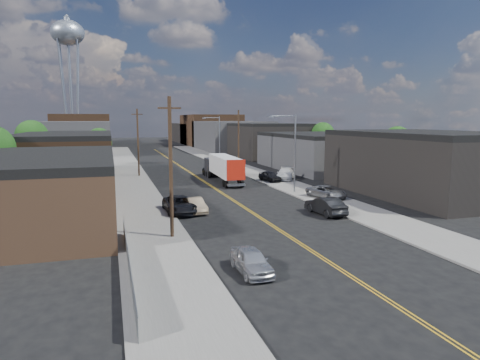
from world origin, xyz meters
TOP-DOWN VIEW (x-y plane):
  - ground at (0.00, 60.00)m, footprint 260.00×260.00m
  - centerline at (0.00, 45.00)m, footprint 0.32×120.00m
  - sidewalk_left at (-9.50, 45.00)m, footprint 5.00×140.00m
  - sidewalk_right at (9.50, 45.00)m, footprint 5.00×140.00m
  - warehouse_tan at (-18.00, 18.00)m, footprint 12.00×22.00m
  - warehouse_brown at (-18.00, 44.00)m, footprint 12.00×26.00m
  - industrial_right_a at (21.99, 20.00)m, footprint 14.00×22.00m
  - industrial_right_b at (22.00, 46.00)m, footprint 14.00×24.00m
  - industrial_right_c at (22.00, 72.00)m, footprint 14.00×22.00m
  - skyline_left_a at (-20.00, 95.00)m, footprint 16.00×30.00m
  - skyline_right_a at (20.00, 95.00)m, footprint 16.00×30.00m
  - skyline_left_b at (-20.00, 120.00)m, footprint 16.00×26.00m
  - skyline_right_b at (20.00, 120.00)m, footprint 16.00×26.00m
  - skyline_left_c at (-20.00, 140.00)m, footprint 16.00×40.00m
  - skyline_right_c at (20.00, 140.00)m, footprint 16.00×40.00m
  - water_tower at (-22.00, 110.00)m, footprint 9.00×9.00m
  - streetlight_near at (7.60, 25.00)m, footprint 3.39×0.25m
  - streetlight_far at (7.60, 60.00)m, footprint 3.39×0.25m
  - utility_pole_left_near at (-8.20, 10.00)m, footprint 1.60×0.26m
  - utility_pole_left_far at (-8.20, 45.00)m, footprint 1.60×0.26m
  - utility_pole_right at (8.20, 48.00)m, footprint 1.60×0.26m
  - chainlink_fence at (-11.50, 3.50)m, footprint 0.05×16.00m
  - tree_left_mid at (-23.94, 55.00)m, footprint 5.10×5.04m
  - tree_left_far at (-13.94, 62.00)m, footprint 4.35×4.20m
  - tree_right_near at (30.06, 36.00)m, footprint 4.60×4.48m
  - tree_right_far at (30.06, 60.00)m, footprint 4.85×4.76m
  - semi_truck at (2.43, 36.61)m, footprint 2.72×13.76m
  - car_left_a at (-5.00, 1.76)m, footprint 1.66×4.03m
  - car_left_b at (-5.00, 18.00)m, footprint 1.74×4.17m
  - car_left_c at (-6.40, 18.18)m, footprint 2.63×5.49m
  - car_right_oncoming at (5.99, 13.77)m, footprint 2.01×4.88m
  - car_right_lot_a at (9.74, 20.49)m, footprint 3.55×5.11m
  - car_right_lot_b at (11.00, 34.78)m, footprint 4.50×5.68m
  - car_right_lot_c at (8.42, 34.00)m, footprint 2.36×4.26m
  - car_ahead_truck at (2.57, 42.47)m, footprint 2.63×5.21m

SIDE VIEW (x-z plane):
  - ground at x=0.00m, z-range 0.00..0.00m
  - centerline at x=0.00m, z-range 0.00..0.01m
  - sidewalk_left at x=-9.50m, z-range 0.00..0.15m
  - sidewalk_right at x=9.50m, z-range 0.00..0.15m
  - chainlink_fence at x=-11.50m, z-range 0.04..1.27m
  - car_left_b at x=-5.00m, z-range 0.00..1.34m
  - car_left_a at x=-5.00m, z-range 0.00..1.37m
  - car_ahead_truck at x=2.57m, z-range 0.00..1.41m
  - car_left_c at x=-6.40m, z-range 0.00..1.51m
  - car_right_oncoming at x=5.99m, z-range 0.00..1.57m
  - car_right_lot_a at x=9.74m, z-range 0.15..1.45m
  - car_right_lot_c at x=8.42m, z-range 0.15..1.52m
  - car_right_lot_b at x=11.00m, z-range 0.15..1.69m
  - semi_truck at x=2.43m, z-range 0.25..3.82m
  - warehouse_tan at x=-18.00m, z-range 0.00..5.60m
  - industrial_right_b at x=22.00m, z-range 0.00..6.10m
  - warehouse_brown at x=-18.00m, z-range 0.00..6.60m
  - skyline_left_c at x=-20.00m, z-range 0.00..7.00m
  - skyline_right_c at x=20.00m, z-range 0.00..7.00m
  - industrial_right_a at x=21.99m, z-range 0.00..7.10m
  - industrial_right_c at x=22.00m, z-range 0.00..7.60m
  - skyline_left_a at x=-20.00m, z-range 0.00..8.00m
  - skyline_right_a at x=20.00m, z-range 0.00..8.00m
  - tree_left_far at x=-13.94m, z-range 1.08..8.05m
  - tree_right_near at x=30.06m, z-range 1.15..8.59m
  - skyline_left_b at x=-20.00m, z-range 0.00..10.00m
  - skyline_right_b at x=20.00m, z-range 0.00..10.00m
  - utility_pole_left_near at x=-8.20m, z-range 0.14..10.14m
  - utility_pole_left_far at x=-8.20m, z-range 0.14..10.14m
  - utility_pole_right at x=8.20m, z-range 0.14..10.14m
  - tree_right_far at x=30.06m, z-range 1.22..9.13m
  - streetlight_near at x=7.60m, z-range 0.83..9.83m
  - streetlight_far at x=7.60m, z-range 0.83..9.83m
  - tree_left_mid at x=-23.94m, z-range 1.30..9.67m
  - water_tower at x=-22.00m, z-range 12.20..49.10m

